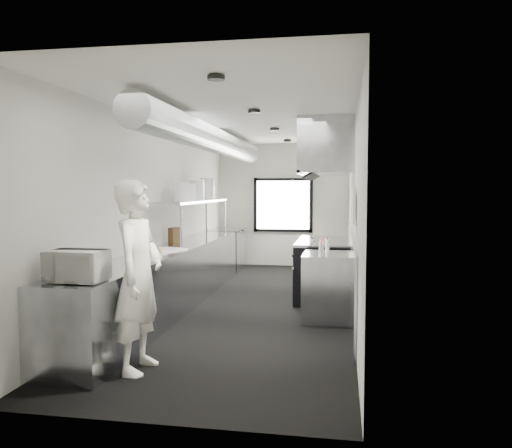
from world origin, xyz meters
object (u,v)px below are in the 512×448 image
at_px(prep_counter, 170,279).
at_px(plate_stack_c, 197,190).
at_px(far_work_table, 227,249).
at_px(microwave, 77,266).
at_px(plate_stack_a, 181,192).
at_px(plate_stack_b, 189,192).
at_px(squeeze_bottle_b, 322,249).
at_px(squeeze_bottle_c, 322,247).
at_px(range, 323,269).
at_px(pass_shelf, 196,202).
at_px(deli_tub_a, 82,268).
at_px(squeeze_bottle_a, 321,250).
at_px(exhaust_hood, 328,150).
at_px(bottle_station, 327,287).
at_px(deli_tub_b, 94,264).
at_px(small_plate, 160,254).
at_px(squeeze_bottle_e, 327,245).
at_px(line_cook, 138,276).
at_px(plate_stack_d, 207,189).
at_px(squeeze_bottle_d, 327,246).
at_px(knife_block, 175,235).
at_px(cutting_board, 165,250).

height_order(prep_counter, plate_stack_c, plate_stack_c).
bearing_deg(far_work_table, microwave, -89.68).
bearing_deg(plate_stack_c, plate_stack_a, -90.93).
relative_size(plate_stack_b, plate_stack_c, 0.79).
xyz_separation_m(squeeze_bottle_b, squeeze_bottle_c, (-0.00, 0.13, 0.00)).
distance_m(range, microwave, 4.46).
relative_size(plate_stack_c, squeeze_bottle_b, 2.13).
xyz_separation_m(pass_shelf, microwave, (0.08, -4.16, -0.49)).
height_order(deli_tub_a, squeeze_bottle_a, squeeze_bottle_a).
distance_m(exhaust_hood, range, 1.92).
relative_size(prep_counter, bottle_station, 6.67).
relative_size(plate_stack_c, squeeze_bottle_a, 2.12).
bearing_deg(squeeze_bottle_a, deli_tub_b, -149.88).
height_order(plate_stack_a, plate_stack_c, plate_stack_c).
xyz_separation_m(bottle_station, deli_tub_a, (-2.47, -1.99, 0.50)).
relative_size(small_plate, squeeze_bottle_e, 1.03).
xyz_separation_m(range, line_cook, (-1.64, -3.63, 0.46)).
bearing_deg(small_plate, line_cook, -75.62).
height_order(plate_stack_b, squeeze_bottle_b, plate_stack_b).
xyz_separation_m(pass_shelf, plate_stack_a, (-0.01, -0.75, 0.18)).
bearing_deg(squeeze_bottle_e, squeeze_bottle_c, -100.20).
distance_m(deli_tub_a, squeeze_bottle_c, 3.09).
distance_m(line_cook, squeeze_bottle_e, 3.10).
bearing_deg(plate_stack_d, squeeze_bottle_c, -48.52).
xyz_separation_m(prep_counter, squeeze_bottle_b, (2.23, -0.36, 0.53)).
relative_size(plate_stack_d, squeeze_bottle_b, 2.42).
distance_m(pass_shelf, range, 2.49).
height_order(exhaust_hood, plate_stack_a, exhaust_hood).
distance_m(line_cook, squeeze_bottle_c, 2.76).
distance_m(range, squeeze_bottle_d, 1.35).
distance_m(deli_tub_a, squeeze_bottle_b, 3.02).
bearing_deg(deli_tub_b, microwave, -73.43).
bearing_deg(range, deli_tub_a, -124.86).
relative_size(deli_tub_b, knife_block, 0.55).
relative_size(bottle_station, plate_stack_a, 3.01).
height_order(squeeze_bottle_d, squeeze_bottle_e, squeeze_bottle_d).
bearing_deg(exhaust_hood, plate_stack_d, 153.70).
relative_size(far_work_table, plate_stack_d, 2.92).
bearing_deg(plate_stack_b, far_work_table, 89.44).
bearing_deg(prep_counter, squeeze_bottle_c, -6.09).
height_order(exhaust_hood, bottle_station, exhaust_hood).
height_order(far_work_table, small_plate, small_plate).
height_order(microwave, small_plate, microwave).
relative_size(line_cook, knife_block, 7.45).
xyz_separation_m(cutting_board, squeeze_bottle_a, (2.20, -0.25, 0.08)).
xyz_separation_m(microwave, squeeze_bottle_b, (2.19, 2.30, -0.06)).
relative_size(deli_tub_b, squeeze_bottle_c, 0.77).
bearing_deg(squeeze_bottle_e, plate_stack_c, 147.88).
relative_size(range, plate_stack_b, 5.61).
height_order(knife_block, plate_stack_d, plate_stack_d).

